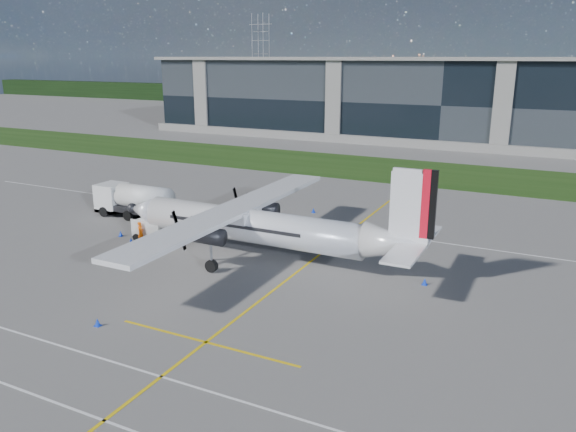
{
  "coord_description": "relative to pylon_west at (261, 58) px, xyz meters",
  "views": [
    {
      "loc": [
        20.03,
        -29.73,
        15.74
      ],
      "look_at": [
        0.79,
        9.0,
        3.4
      ],
      "focal_mm": 35.0,
      "sensor_mm": 36.0,
      "label": 1
    }
  ],
  "objects": [
    {
      "name": "white_lane_line",
      "position": [
        80.0,
        -164.0,
        -14.99
      ],
      "size": [
        90.0,
        0.15,
        0.01
      ],
      "primitive_type": "cube",
      "color": "white",
      "rests_on": "ground"
    },
    {
      "name": "safety_cone_stbdwing",
      "position": [
        77.29,
        -128.0,
        -14.75
      ],
      "size": [
        0.36,
        0.36,
        0.5
      ],
      "primitive_type": "cone",
      "color": "#0B2FC2",
      "rests_on": "ground"
    },
    {
      "name": "turboprop_aircraft",
      "position": [
        79.19,
        -142.43,
        -10.79
      ],
      "size": [
        27.09,
        28.09,
        8.43
      ],
      "primitive_type": null,
      "color": "white",
      "rests_on": "ground"
    },
    {
      "name": "yellow_taxiway_centerline",
      "position": [
        83.0,
        -140.0,
        -14.99
      ],
      "size": [
        0.2,
        70.0,
        0.01
      ],
      "primitive_type": "cube",
      "color": "yellow",
      "rests_on": "ground"
    },
    {
      "name": "grass_strip",
      "position": [
        80.0,
        -102.0,
        -14.98
      ],
      "size": [
        400.0,
        18.0,
        0.04
      ],
      "primitive_type": "cube",
      "color": "#1B3C10",
      "rests_on": "ground"
    },
    {
      "name": "safety_cone_portwing",
      "position": [
        75.97,
        -157.24,
        -14.75
      ],
      "size": [
        0.36,
        0.36,
        0.5
      ],
      "primitive_type": "cone",
      "color": "#0B2FC2",
      "rests_on": "ground"
    },
    {
      "name": "safety_cone_fwd",
      "position": [
        64.86,
        -143.09,
        -14.75
      ],
      "size": [
        0.36,
        0.36,
        0.5
      ],
      "primitive_type": "cone",
      "color": "#0B2FC2",
      "rests_on": "ground"
    },
    {
      "name": "terminal_building",
      "position": [
        80.0,
        -70.0,
        -7.5
      ],
      "size": [
        120.0,
        20.0,
        15.0
      ],
      "primitive_type": "cube",
      "color": "black",
      "rests_on": "ground"
    },
    {
      "name": "ground",
      "position": [
        80.0,
        -110.0,
        -15.0
      ],
      "size": [
        400.0,
        400.0,
        0.0
      ],
      "primitive_type": "plane",
      "color": "#64615F",
      "rests_on": "ground"
    },
    {
      "name": "ground_crew_person",
      "position": [
        67.76,
        -143.7,
        -13.92
      ],
      "size": [
        0.74,
        0.96,
        2.17
      ],
      "primitive_type": "imported",
      "rotation": [
        0.0,
        0.0,
        1.7
      ],
      "color": "#F25907",
      "rests_on": "ground"
    },
    {
      "name": "pylon_west",
      "position": [
        0.0,
        0.0,
        0.0
      ],
      "size": [
        9.0,
        4.6,
        30.0
      ],
      "primitive_type": null,
      "color": "gray",
      "rests_on": "ground"
    },
    {
      "name": "baggage_tug",
      "position": [
        68.03,
        -142.6,
        -14.02
      ],
      "size": [
        3.26,
        1.96,
        1.96
      ],
      "primitive_type": null,
      "color": "silver",
      "rests_on": "ground"
    },
    {
      "name": "safety_cone_nose_port",
      "position": [
        67.05,
        -144.19,
        -14.75
      ],
      "size": [
        0.36,
        0.36,
        0.5
      ],
      "primitive_type": "cone",
      "color": "#0B2FC2",
      "rests_on": "ground"
    },
    {
      "name": "tree_line",
      "position": [
        80.0,
        -10.0,
        -12.0
      ],
      "size": [
        400.0,
        6.0,
        6.0
      ],
      "primitive_type": "cube",
      "color": "black",
      "rests_on": "ground"
    },
    {
      "name": "safety_cone_tail",
      "position": [
        92.22,
        -142.06,
        -14.75
      ],
      "size": [
        0.36,
        0.36,
        0.5
      ],
      "primitive_type": "cone",
      "color": "#0B2FC2",
      "rests_on": "ground"
    },
    {
      "name": "fuel_tanker_truck",
      "position": [
        61.18,
        -137.57,
        -13.3
      ],
      "size": [
        9.06,
        2.94,
        3.4
      ],
      "primitive_type": null,
      "color": "silver",
      "rests_on": "ground"
    }
  ]
}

